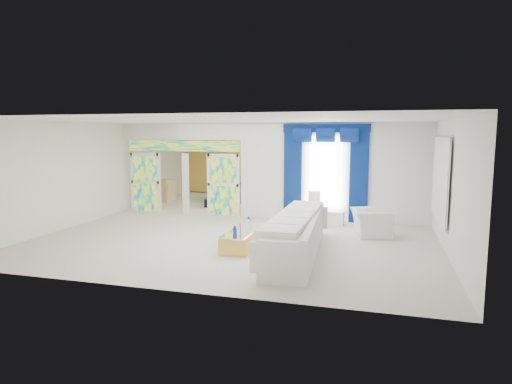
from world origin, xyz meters
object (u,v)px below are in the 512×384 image
(white_sofa, at_px, (296,237))
(grand_piano, at_px, (231,190))
(armchair, at_px, (371,223))
(coffee_table, at_px, (242,239))
(console_table, at_px, (324,217))

(white_sofa, xyz_separation_m, grand_piano, (-3.95, 7.14, 0.04))
(armchair, height_order, grand_piano, grand_piano)
(white_sofa, xyz_separation_m, armchair, (1.55, 2.35, -0.05))
(white_sofa, relative_size, coffee_table, 2.39)
(console_table, xyz_separation_m, grand_piano, (-4.12, 3.55, 0.24))
(white_sofa, relative_size, console_table, 3.63)
(white_sofa, bearing_deg, armchair, 53.06)
(coffee_table, distance_m, armchair, 3.55)
(coffee_table, bearing_deg, grand_piano, 110.84)
(white_sofa, bearing_deg, console_table, 83.79)
(console_table, bearing_deg, armchair, -41.96)
(console_table, height_order, armchair, armchair)
(armchair, xyz_separation_m, grand_piano, (-5.50, 4.80, 0.09))
(white_sofa, distance_m, grand_piano, 8.16)
(white_sofa, xyz_separation_m, console_table, (0.17, 3.59, -0.21))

